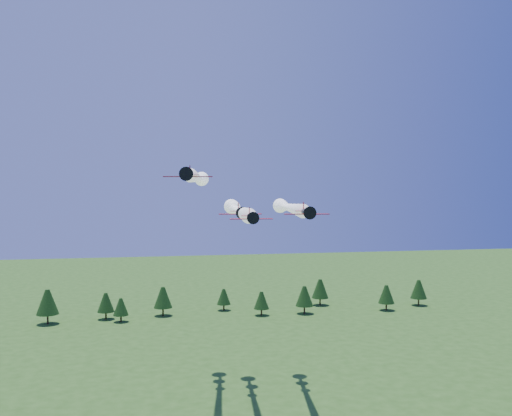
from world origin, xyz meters
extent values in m
cylinder|color=black|center=(-1.13, -8.70, 41.21)|extent=(1.39, 5.03, 0.92)
cone|color=black|center=(-1.41, -11.58, 41.21)|extent=(0.99, 0.91, 0.92)
cone|color=black|center=(-1.47, -12.13, 41.21)|extent=(0.44, 0.45, 0.40)
cylinder|color=black|center=(-1.48, -12.28, 41.21)|extent=(1.92, 0.22, 1.93)
cube|color=red|center=(-1.17, -9.06, 40.92)|extent=(6.89, 1.89, 0.11)
cube|color=red|center=(-0.82, -5.45, 41.26)|extent=(2.73, 1.04, 0.06)
cube|color=red|center=(-0.81, -5.36, 41.99)|extent=(0.17, 0.88, 1.33)
ellipsoid|color=#8CBED9|center=(-1.21, -9.52, 41.58)|extent=(0.77, 1.16, 0.57)
sphere|color=white|center=(3.08, 34.78, 41.21)|extent=(2.30, 2.30, 2.30)
sphere|color=white|center=(3.63, 40.41, 41.21)|extent=(3.00, 3.00, 3.00)
sphere|color=white|center=(4.17, 46.04, 41.21)|extent=(3.70, 3.70, 3.70)
cylinder|color=black|center=(-10.20, 2.01, 48.16)|extent=(2.08, 6.29, 1.15)
cone|color=black|center=(-10.76, -1.56, 48.16)|extent=(1.29, 1.19, 1.15)
cone|color=black|center=(-10.86, -2.24, 48.16)|extent=(0.58, 0.59, 0.50)
cylinder|color=black|center=(-10.89, -2.43, 48.16)|extent=(2.38, 0.41, 2.40)
cube|color=red|center=(-10.27, 1.55, 47.80)|extent=(8.61, 2.82, 0.14)
cube|color=red|center=(-9.58, 6.02, 48.22)|extent=(3.43, 1.47, 0.08)
cube|color=red|center=(-9.56, 6.14, 49.14)|extent=(0.27, 1.09, 1.66)
ellipsoid|color=#8CBED9|center=(-10.36, 0.99, 48.62)|extent=(1.02, 1.48, 0.71)
sphere|color=white|center=(-4.00, 42.06, 48.16)|extent=(2.30, 2.30, 2.30)
sphere|color=white|center=(-3.23, 47.09, 48.16)|extent=(3.00, 3.00, 3.00)
sphere|color=white|center=(-2.45, 52.12, 48.16)|extent=(3.70, 3.70, 3.70)
cylinder|color=black|center=(9.89, -2.15, 41.67)|extent=(1.84, 5.79, 1.06)
cone|color=black|center=(9.42, -5.44, 41.67)|extent=(1.18, 1.09, 1.06)
cone|color=black|center=(9.33, -6.07, 41.67)|extent=(0.53, 0.54, 0.46)
cylinder|color=black|center=(9.31, -6.25, 41.67)|extent=(2.20, 0.35, 2.22)
cube|color=red|center=(9.83, -2.57, 41.33)|extent=(7.93, 2.51, 0.13)
cube|color=red|center=(10.42, 1.56, 41.72)|extent=(3.16, 1.32, 0.07)
cube|color=red|center=(10.43, 1.66, 42.57)|extent=(0.23, 1.01, 1.53)
ellipsoid|color=#8CBED9|center=(9.76, -3.09, 42.09)|extent=(0.93, 1.36, 0.66)
sphere|color=white|center=(15.26, 35.77, 41.67)|extent=(2.30, 2.30, 2.30)
sphere|color=white|center=(15.94, 40.54, 41.67)|extent=(3.00, 3.00, 3.00)
sphere|color=white|center=(16.62, 45.31, 41.67)|extent=(3.70, 3.70, 3.70)
cylinder|color=black|center=(0.04, 8.70, 41.33)|extent=(1.58, 5.95, 1.09)
cone|color=black|center=(-0.24, 5.28, 41.33)|extent=(1.17, 1.07, 1.09)
cone|color=black|center=(-0.30, 4.63, 41.33)|extent=(0.52, 0.53, 0.48)
cylinder|color=black|center=(-0.31, 4.45, 41.33)|extent=(2.28, 0.24, 2.29)
cube|color=red|center=(0.01, 8.27, 40.98)|extent=(8.15, 2.14, 0.13)
cube|color=red|center=(0.37, 12.55, 41.38)|extent=(3.22, 1.19, 0.08)
cube|color=red|center=(0.38, 12.66, 42.25)|extent=(0.18, 1.04, 1.58)
ellipsoid|color=#8CBED9|center=(-0.04, 7.72, 41.76)|extent=(0.89, 1.37, 0.68)
cylinder|color=#382314|center=(-31.05, 108.77, 1.30)|extent=(0.60, 0.60, 2.60)
cone|color=black|center=(-31.05, 108.77, 5.94)|extent=(5.94, 5.94, 6.68)
cylinder|color=#382314|center=(-50.02, 105.26, 1.65)|extent=(0.60, 0.60, 3.29)
cone|color=black|center=(-50.02, 105.26, 7.52)|extent=(7.52, 7.52, 8.46)
cylinder|color=#382314|center=(24.06, 104.10, 1.21)|extent=(0.60, 0.60, 2.43)
cone|color=black|center=(24.06, 104.10, 5.55)|extent=(5.55, 5.55, 6.24)
cylinder|color=#382314|center=(-25.69, 103.56, 1.15)|extent=(0.60, 0.60, 2.30)
cone|color=black|center=(-25.69, 103.56, 5.26)|extent=(5.26, 5.26, 5.92)
cylinder|color=#382314|center=(72.33, 103.64, 1.34)|extent=(0.60, 0.60, 2.67)
cone|color=black|center=(72.33, 103.64, 6.11)|extent=(6.11, 6.11, 6.87)
cylinder|color=#382314|center=(40.21, 104.01, 1.42)|extent=(0.60, 0.60, 2.84)
cone|color=black|center=(40.21, 104.01, 6.50)|extent=(6.50, 6.50, 7.31)
cylinder|color=#382314|center=(11.83, 115.43, 1.14)|extent=(0.60, 0.60, 2.28)
cone|color=black|center=(11.83, 115.43, 5.21)|extent=(5.21, 5.21, 5.86)
cylinder|color=#382314|center=(-11.08, 110.57, 1.46)|extent=(0.60, 0.60, 2.92)
cone|color=black|center=(-11.08, 110.57, 6.68)|extent=(6.68, 6.68, 7.52)
cylinder|color=#382314|center=(88.72, 109.78, 1.41)|extent=(0.60, 0.60, 2.81)
cone|color=black|center=(88.72, 109.78, 6.43)|extent=(6.43, 6.43, 7.23)
cylinder|color=#382314|center=(50.60, 117.72, 1.44)|extent=(0.60, 0.60, 2.88)
cone|color=black|center=(50.60, 117.72, 6.59)|extent=(6.59, 6.59, 7.42)
camera|label=1|loc=(-17.88, -97.26, 45.39)|focal=40.00mm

